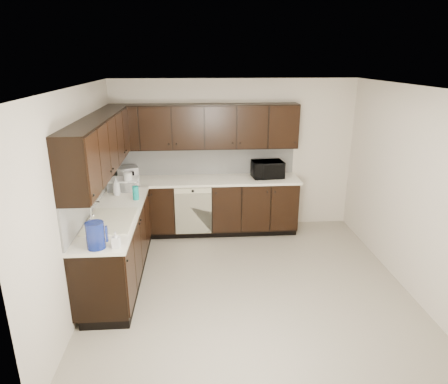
% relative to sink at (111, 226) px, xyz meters
% --- Properties ---
extents(floor, '(4.00, 4.00, 0.00)m').
position_rel_sink_xyz_m(floor, '(1.68, 0.01, -0.88)').
color(floor, '#A39A87').
rests_on(floor, ground).
extents(ceiling, '(4.00, 4.00, 0.00)m').
position_rel_sink_xyz_m(ceiling, '(1.68, 0.01, 1.62)').
color(ceiling, white).
rests_on(ceiling, wall_back).
extents(wall_back, '(4.00, 0.02, 2.50)m').
position_rel_sink_xyz_m(wall_back, '(1.68, 2.01, 0.37)').
color(wall_back, beige).
rests_on(wall_back, floor).
extents(wall_left, '(0.02, 4.00, 2.50)m').
position_rel_sink_xyz_m(wall_left, '(-0.32, 0.01, 0.37)').
color(wall_left, beige).
rests_on(wall_left, floor).
extents(wall_right, '(0.02, 4.00, 2.50)m').
position_rel_sink_xyz_m(wall_right, '(3.68, 0.01, 0.37)').
color(wall_right, beige).
rests_on(wall_right, floor).
extents(wall_front, '(4.00, 0.02, 2.50)m').
position_rel_sink_xyz_m(wall_front, '(1.68, -1.99, 0.37)').
color(wall_front, beige).
rests_on(wall_front, floor).
extents(lower_cabinets, '(3.00, 2.80, 0.90)m').
position_rel_sink_xyz_m(lower_cabinets, '(0.67, 1.12, -0.47)').
color(lower_cabinets, black).
rests_on(lower_cabinets, floor).
extents(countertop, '(3.03, 2.83, 0.04)m').
position_rel_sink_xyz_m(countertop, '(0.67, 1.12, 0.04)').
color(countertop, white).
rests_on(countertop, lower_cabinets).
extents(backsplash, '(3.00, 2.80, 0.48)m').
position_rel_sink_xyz_m(backsplash, '(0.46, 1.33, 0.30)').
color(backsplash, silver).
rests_on(backsplash, countertop).
extents(upper_cabinets, '(3.00, 2.80, 0.70)m').
position_rel_sink_xyz_m(upper_cabinets, '(0.58, 1.22, 0.89)').
color(upper_cabinets, black).
rests_on(upper_cabinets, wall_back).
extents(dishwasher, '(0.58, 0.04, 0.78)m').
position_rel_sink_xyz_m(dishwasher, '(0.98, 1.42, -0.33)').
color(dishwasher, beige).
rests_on(dishwasher, lower_cabinets).
extents(sink, '(0.54, 0.82, 0.42)m').
position_rel_sink_xyz_m(sink, '(0.00, 0.00, 0.00)').
color(sink, beige).
rests_on(sink, countertop).
extents(microwave, '(0.53, 0.39, 0.27)m').
position_rel_sink_xyz_m(microwave, '(2.20, 1.72, 0.20)').
color(microwave, black).
rests_on(microwave, countertop).
extents(soap_bottle_a, '(0.08, 0.09, 0.17)m').
position_rel_sink_xyz_m(soap_bottle_a, '(0.20, -0.69, 0.15)').
color(soap_bottle_a, gray).
rests_on(soap_bottle_a, countertop).
extents(soap_bottle_b, '(0.12, 0.12, 0.27)m').
position_rel_sink_xyz_m(soap_bottle_b, '(-0.10, 1.00, 0.19)').
color(soap_bottle_b, gray).
rests_on(soap_bottle_b, countertop).
extents(toaster_oven, '(0.39, 0.34, 0.21)m').
position_rel_sink_xyz_m(toaster_oven, '(-0.07, 1.76, 0.16)').
color(toaster_oven, '#ABABAD').
rests_on(toaster_oven, countertop).
extents(storage_bin, '(0.44, 0.35, 0.16)m').
position_rel_sink_xyz_m(storage_bin, '(-0.04, 1.23, 0.14)').
color(storage_bin, silver).
rests_on(storage_bin, countertop).
extents(blue_pitcher, '(0.23, 0.23, 0.28)m').
position_rel_sink_xyz_m(blue_pitcher, '(-0.00, -0.69, 0.20)').
color(blue_pitcher, navy).
rests_on(blue_pitcher, countertop).
extents(teal_tumbler, '(0.11, 0.11, 0.19)m').
position_rel_sink_xyz_m(teal_tumbler, '(0.20, 0.79, 0.15)').
color(teal_tumbler, '#0D9991').
rests_on(teal_tumbler, countertop).
extents(paper_towel_roll, '(0.15, 0.15, 0.28)m').
position_rel_sink_xyz_m(paper_towel_roll, '(0.04, 1.17, 0.20)').
color(paper_towel_roll, silver).
rests_on(paper_towel_roll, countertop).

